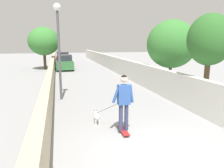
# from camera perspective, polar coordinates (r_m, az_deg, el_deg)

# --- Properties ---
(ground_plane) EXTENTS (80.00, 80.00, 0.00)m
(ground_plane) POSITION_cam_1_polar(r_m,az_deg,el_deg) (19.03, -6.64, 2.46)
(ground_plane) COLOR gray
(wall_left) EXTENTS (48.00, 0.30, 1.27)m
(wall_left) POSITION_cam_1_polar(r_m,az_deg,el_deg) (16.81, -15.76, 3.15)
(wall_left) COLOR tan
(wall_left) RESTS_ON ground
(fence_right) EXTENTS (48.00, 0.30, 1.44)m
(fence_right) POSITION_cam_1_polar(r_m,az_deg,el_deg) (17.65, 3.74, 4.19)
(fence_right) COLOR silver
(fence_right) RESTS_ON ground
(tree_right_near) EXTENTS (3.06, 3.06, 4.21)m
(tree_right_near) POSITION_cam_1_polar(r_m,az_deg,el_deg) (13.99, 15.62, 10.19)
(tree_right_near) COLOR brown
(tree_right_near) RESTS_ON ground
(tree_left_mid) EXTENTS (3.19, 3.19, 4.39)m
(tree_left_mid) POSITION_cam_1_polar(r_m,az_deg,el_deg) (23.69, -17.79, 10.80)
(tree_left_mid) COLOR #473523
(tree_left_mid) RESTS_ON ground
(tree_right_far) EXTENTS (1.82, 1.82, 4.00)m
(tree_right_far) POSITION_cam_1_polar(r_m,az_deg,el_deg) (9.78, 24.63, 10.53)
(tree_right_far) COLOR brown
(tree_right_far) RESTS_ON ground
(lamp_post) EXTENTS (0.36, 0.36, 4.65)m
(lamp_post) POSITION_cam_1_polar(r_m,az_deg,el_deg) (10.78, -14.13, 12.39)
(lamp_post) COLOR #4C4C51
(lamp_post) RESTS_ON ground
(skateboard) EXTENTS (0.80, 0.21, 0.08)m
(skateboard) POSITION_cam_1_polar(r_m,az_deg,el_deg) (6.99, 3.07, -12.35)
(skateboard) COLOR maroon
(skateboard) RESTS_ON ground
(person_skateboarder) EXTENTS (0.22, 0.71, 1.79)m
(person_skateboarder) POSITION_cam_1_polar(r_m,az_deg,el_deg) (6.64, 3.16, -3.85)
(person_skateboarder) COLOR #333859
(person_skateboarder) RESTS_ON skateboard
(dog) EXTENTS (1.31, 0.80, 1.06)m
(dog) POSITION_cam_1_polar(r_m,az_deg,el_deg) (7.68, -4.08, -8.52)
(dog) COLOR white
(dog) RESTS_ON ground
(car_near) EXTENTS (4.10, 1.80, 1.54)m
(car_near) POSITION_cam_1_polar(r_m,az_deg,el_deg) (23.15, -12.60, 5.59)
(car_near) COLOR #336B38
(car_near) RESTS_ON ground
(car_far) EXTENTS (4.31, 1.80, 1.54)m
(car_far) POSITION_cam_1_polar(r_m,az_deg,el_deg) (29.59, -13.03, 6.73)
(car_far) COLOR #B71414
(car_far) RESTS_ON ground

